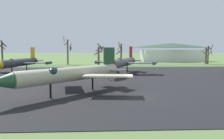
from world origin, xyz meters
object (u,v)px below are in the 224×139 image
object	(u,v)px
jet_fighter_rear_center	(70,74)
visitor_building	(171,53)
jet_fighter_rear_left	(19,62)
jet_fighter_front_left	(123,62)
info_placard_front_left	(108,76)

from	to	relation	value
jet_fighter_rear_center	visitor_building	distance (m)	75.29
jet_fighter_rear_left	jet_fighter_rear_center	bearing A→B (deg)	-58.19
jet_fighter_rear_center	jet_fighter_rear_left	size ratio (longest dim) A/B	0.86
jet_fighter_front_left	jet_fighter_rear_center	distance (m)	20.90
info_placard_front_left	visitor_building	world-z (taller)	visitor_building
jet_fighter_rear_center	jet_fighter_rear_left	world-z (taller)	jet_fighter_rear_left
jet_fighter_front_left	jet_fighter_rear_left	xyz separation A→B (m)	(-21.59, 2.97, -0.13)
info_placard_front_left	visitor_building	xyz separation A→B (m)	(28.39, 56.46, 2.99)
info_placard_front_left	jet_fighter_rear_left	xyz separation A→B (m)	(-18.50, 11.19, 1.59)
jet_fighter_front_left	jet_fighter_rear_center	xyz separation A→B (m)	(-7.70, -19.42, -0.14)
jet_fighter_rear_center	visitor_building	xyz separation A→B (m)	(33.00, 67.66, 1.41)
jet_fighter_rear_center	jet_fighter_rear_left	distance (m)	26.35
jet_fighter_front_left	info_placard_front_left	bearing A→B (deg)	-110.62
jet_fighter_front_left	visitor_building	world-z (taller)	visitor_building
visitor_building	info_placard_front_left	bearing A→B (deg)	-116.70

